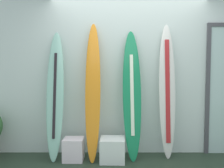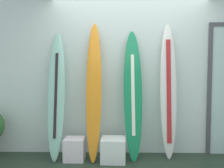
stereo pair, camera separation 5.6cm
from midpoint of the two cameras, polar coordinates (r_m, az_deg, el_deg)
wall_back at (r=4.36m, az=4.22°, el=3.40°), size 7.20×0.20×2.80m
surfboard_seafoam at (r=4.12m, az=-11.75°, el=-2.54°), size 0.27×0.49×1.99m
surfboard_sunset at (r=4.01m, az=-3.62°, el=-1.52°), size 0.24×0.50×2.12m
surfboard_emerald at (r=4.04m, az=5.01°, el=-2.33°), size 0.31×0.45×2.00m
surfboard_ivory at (r=4.18m, az=12.64°, el=-1.64°), size 0.26×0.34×2.11m
display_block_left at (r=4.06m, az=0.69°, el=-14.20°), size 0.38×0.38×0.35m
display_block_center at (r=4.14m, az=-7.82°, el=-13.95°), size 0.31×0.31×0.34m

